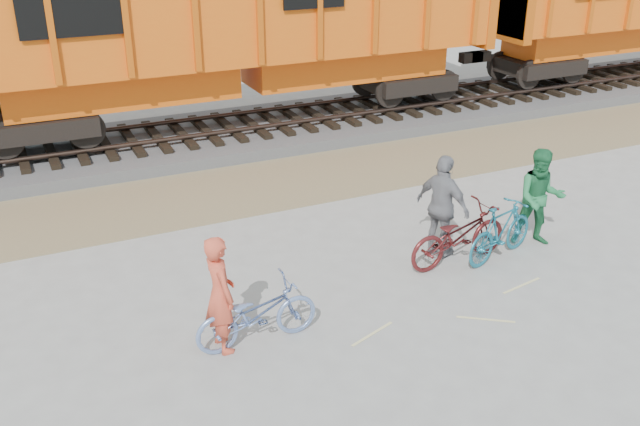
# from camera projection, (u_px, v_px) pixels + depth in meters

# --- Properties ---
(ground) EXTENTS (120.00, 120.00, 0.00)m
(ground) POSITION_uv_depth(u_px,v_px,m) (402.00, 295.00, 11.80)
(ground) COLOR #9E9E99
(ground) RESTS_ON ground
(gravel_strip) EXTENTS (120.00, 3.00, 0.02)m
(gravel_strip) POSITION_uv_depth(u_px,v_px,m) (278.00, 183.00, 16.34)
(gravel_strip) COLOR #867553
(gravel_strip) RESTS_ON ground
(ballast_bed) EXTENTS (120.00, 4.00, 0.30)m
(ballast_bed) POSITION_uv_depth(u_px,v_px,m) (229.00, 134.00, 19.18)
(ballast_bed) COLOR slate
(ballast_bed) RESTS_ON ground
(track) EXTENTS (120.00, 2.60, 0.24)m
(track) POSITION_uv_depth(u_px,v_px,m) (228.00, 123.00, 19.04)
(track) COLOR black
(track) RESTS_ON ballast_bed
(hopper_car_center) EXTENTS (14.00, 3.13, 4.65)m
(hopper_car_center) POSITION_uv_depth(u_px,v_px,m) (239.00, 25.00, 18.16)
(hopper_car_center) COLOR black
(hopper_car_center) RESTS_ON track
(bicycle_blue) EXTENTS (1.88, 0.69, 0.98)m
(bicycle_blue) POSITION_uv_depth(u_px,v_px,m) (257.00, 314.00, 10.36)
(bicycle_blue) COLOR #6B86BD
(bicycle_blue) RESTS_ON ground
(bicycle_teal) EXTENTS (1.86, 0.99, 1.08)m
(bicycle_teal) POSITION_uv_depth(u_px,v_px,m) (501.00, 231.00, 12.78)
(bicycle_teal) COLOR #19657B
(bicycle_teal) RESTS_ON ground
(bicycle_maroon) EXTENTS (2.11, 0.89, 1.08)m
(bicycle_maroon) POSITION_uv_depth(u_px,v_px,m) (458.00, 235.00, 12.63)
(bicycle_maroon) COLOR #511718
(bicycle_maroon) RESTS_ON ground
(person_solo) EXTENTS (0.48, 0.68, 1.80)m
(person_solo) POSITION_uv_depth(u_px,v_px,m) (220.00, 294.00, 10.08)
(person_solo) COLOR #D14B32
(person_solo) RESTS_ON ground
(person_man) EXTENTS (1.14, 1.06, 1.87)m
(person_man) POSITION_uv_depth(u_px,v_px,m) (540.00, 198.00, 13.17)
(person_man) COLOR #216D3E
(person_man) RESTS_ON ground
(person_woman) EXTENTS (0.80, 1.21, 1.92)m
(person_woman) POSITION_uv_depth(u_px,v_px,m) (443.00, 207.00, 12.75)
(person_woman) COLOR slate
(person_woman) RESTS_ON ground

